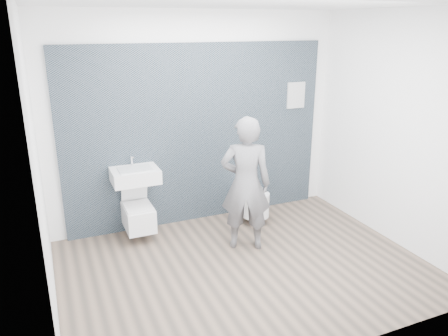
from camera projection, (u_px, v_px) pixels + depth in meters
name	position (u px, v px, depth m)	size (l,w,h in m)	color
ground	(245.00, 267.00, 4.94)	(4.00, 4.00, 0.00)	brown
room_shell	(247.00, 116.00, 4.40)	(4.00, 4.00, 4.00)	white
tile_wall	(200.00, 217.00, 6.23)	(3.60, 0.06, 2.40)	black
washbasin	(135.00, 175.00, 5.40)	(0.57, 0.43, 0.43)	white
toilet_square	(138.00, 215.00, 5.54)	(0.35, 0.51, 0.67)	white
toilet_rounded	(252.00, 201.00, 6.08)	(0.37, 0.63, 0.34)	white
info_placard	(290.00, 202.00, 6.73)	(0.28, 0.03, 0.37)	white
visitor	(246.00, 184.00, 5.16)	(0.60, 0.39, 1.64)	slate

